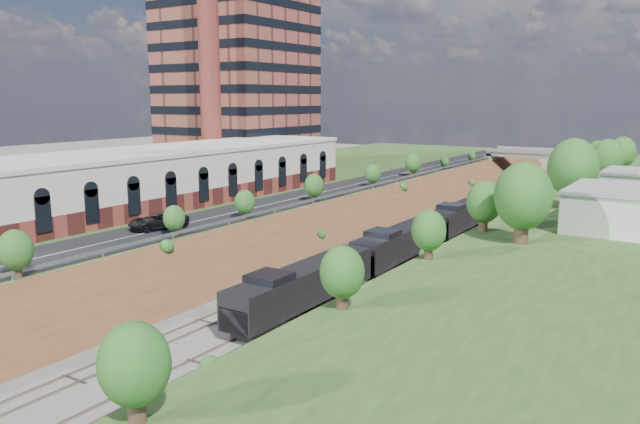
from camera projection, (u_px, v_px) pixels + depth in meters
platform_left at (244, 196)px, 101.75m from camera, size 44.00×180.00×5.00m
embankment_left at (362, 226)px, 90.45m from camera, size 10.00×180.00×10.00m
embankment_right at (514, 245)px, 78.70m from camera, size 10.00×180.00×10.00m
rail_left_track at (415, 232)px, 85.94m from camera, size 1.58×180.00×0.18m
rail_right_track at (451, 237)px, 83.17m from camera, size 1.58×180.00×0.18m
road at (335, 189)px, 91.94m from camera, size 8.00×180.00×0.10m
guardrail at (359, 188)px, 89.50m from camera, size 0.10×171.00×0.70m
commercial_building at (163, 176)px, 79.82m from camera, size 14.30×62.30×7.00m
highrise_tower at (236, 16)px, 112.05m from camera, size 22.00×22.00×53.90m
smokestack at (209, 54)px, 95.98m from camera, size 3.20×3.20×40.00m
overpass at (546, 161)px, 134.89m from camera, size 24.50×8.30×7.40m
white_building_near at (618, 210)px, 64.15m from camera, size 9.00×12.00×4.00m
white_building_far at (638, 186)px, 82.62m from camera, size 8.00×10.00×3.60m
tree_right_large at (523, 197)px, 57.28m from camera, size 5.25×5.25×7.61m
tree_left_crest at (140, 224)px, 56.57m from camera, size 2.45×2.45×3.55m
freight_train at (539, 180)px, 121.01m from camera, size 3.11×175.00×4.64m
suv at (158, 221)px, 63.88m from camera, size 4.66×6.65×1.68m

